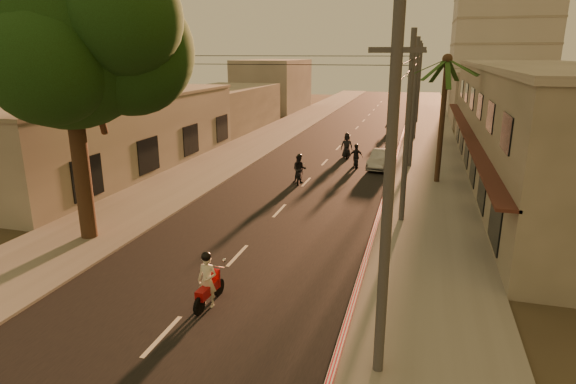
% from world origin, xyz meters
% --- Properties ---
extents(ground, '(160.00, 160.00, 0.00)m').
position_xyz_m(ground, '(0.00, 0.00, 0.00)').
color(ground, '#383023').
rests_on(ground, ground).
extents(road, '(10.00, 140.00, 0.02)m').
position_xyz_m(road, '(0.00, 20.00, 0.01)').
color(road, black).
rests_on(road, ground).
extents(sidewalk_right, '(5.00, 140.00, 0.12)m').
position_xyz_m(sidewalk_right, '(7.50, 20.00, 0.06)').
color(sidewalk_right, slate).
rests_on(sidewalk_right, ground).
extents(sidewalk_left, '(5.00, 140.00, 0.12)m').
position_xyz_m(sidewalk_left, '(-7.50, 20.00, 0.06)').
color(sidewalk_left, slate).
rests_on(sidewalk_left, ground).
extents(curb_stripe, '(0.20, 60.00, 0.20)m').
position_xyz_m(curb_stripe, '(5.10, 15.00, 0.10)').
color(curb_stripe, red).
rests_on(curb_stripe, ground).
extents(shophouse_row, '(8.80, 34.20, 7.30)m').
position_xyz_m(shophouse_row, '(13.95, 18.00, 3.65)').
color(shophouse_row, gray).
rests_on(shophouse_row, ground).
extents(left_building, '(8.20, 24.20, 5.20)m').
position_xyz_m(left_building, '(-13.98, 14.00, 2.60)').
color(left_building, '#A59E95').
rests_on(left_building, ground).
extents(distant_tower, '(12.10, 12.10, 28.00)m').
position_xyz_m(distant_tower, '(16.00, 56.00, 14.00)').
color(distant_tower, '#B7B5B2').
rests_on(distant_tower, ground).
extents(broadleaf_tree, '(9.60, 8.70, 12.10)m').
position_xyz_m(broadleaf_tree, '(-6.61, 2.14, 8.48)').
color(broadleaf_tree, black).
rests_on(broadleaf_tree, ground).
extents(palm_tree, '(5.00, 5.00, 8.20)m').
position_xyz_m(palm_tree, '(8.00, 16.00, 7.15)').
color(palm_tree, black).
rests_on(palm_tree, ground).
extents(utility_poles, '(1.20, 48.26, 9.00)m').
position_xyz_m(utility_poles, '(6.20, 20.00, 6.54)').
color(utility_poles, '#38383A').
rests_on(utility_poles, ground).
extents(filler_right, '(8.00, 14.00, 6.00)m').
position_xyz_m(filler_right, '(14.00, 45.00, 3.00)').
color(filler_right, '#A59E95').
rests_on(filler_right, ground).
extents(filler_left_near, '(8.00, 14.00, 4.40)m').
position_xyz_m(filler_left_near, '(-14.00, 34.00, 2.20)').
color(filler_left_near, '#A59E95').
rests_on(filler_left_near, ground).
extents(filler_left_far, '(8.00, 14.00, 7.00)m').
position_xyz_m(filler_left_far, '(-14.00, 52.00, 3.50)').
color(filler_left_far, '#A59E95').
rests_on(filler_left_far, ground).
extents(scooter_red, '(0.76, 1.93, 1.90)m').
position_xyz_m(scooter_red, '(0.55, -1.97, 0.83)').
color(scooter_red, black).
rests_on(scooter_red, ground).
extents(scooter_mid_a, '(1.05, 1.91, 1.89)m').
position_xyz_m(scooter_mid_a, '(-0.39, 13.74, 0.86)').
color(scooter_mid_a, black).
rests_on(scooter_mid_a, ground).
extents(scooter_mid_b, '(1.11, 1.76, 1.74)m').
position_xyz_m(scooter_mid_b, '(2.47, 18.87, 0.79)').
color(scooter_mid_b, black).
rests_on(scooter_mid_b, ground).
extents(scooter_far_a, '(1.11, 2.00, 1.98)m').
position_xyz_m(scooter_far_a, '(1.29, 22.14, 0.89)').
color(scooter_far_a, black).
rests_on(scooter_far_a, ground).
extents(scooter_far_b, '(1.50, 1.93, 1.93)m').
position_xyz_m(scooter_far_b, '(3.81, 34.92, 0.89)').
color(scooter_far_b, black).
rests_on(scooter_far_b, ground).
extents(parked_car, '(2.36, 4.33, 1.31)m').
position_xyz_m(parked_car, '(4.28, 19.21, 0.66)').
color(parked_car, '#96989E').
rests_on(parked_car, ground).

